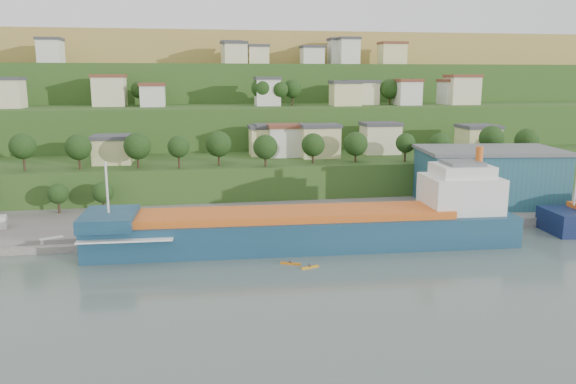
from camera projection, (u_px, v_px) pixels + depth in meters
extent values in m
plane|color=#455450|center=(303.00, 264.00, 93.70)|extent=(500.00, 500.00, 0.00)
cube|color=slate|center=(367.00, 218.00, 124.02)|extent=(220.00, 26.00, 4.00)
cube|color=#284719|center=(262.00, 196.00, 147.77)|extent=(260.00, 32.00, 20.00)
cube|color=#284719|center=(250.00, 176.00, 176.74)|extent=(280.00, 32.00, 44.00)
cube|color=#284719|center=(242.00, 162.00, 205.71)|extent=(300.00, 32.00, 70.00)
cube|color=olive|center=(229.00, 140.00, 277.17)|extent=(360.00, 120.00, 96.00)
cube|color=beige|center=(113.00, 151.00, 136.47)|extent=(8.89, 8.47, 6.01)
cube|color=#3F3F44|center=(112.00, 137.00, 135.78)|extent=(9.49, 9.07, 0.90)
cube|color=beige|center=(266.00, 142.00, 150.84)|extent=(8.51, 7.57, 7.17)
cube|color=#3F3F44|center=(266.00, 127.00, 150.03)|extent=(9.11, 8.17, 0.90)
cube|color=beige|center=(272.00, 141.00, 150.68)|extent=(8.75, 7.22, 7.49)
cube|color=#3F3F44|center=(272.00, 126.00, 149.84)|extent=(9.35, 7.82, 0.90)
cube|color=silver|center=(287.00, 142.00, 148.78)|extent=(9.66, 7.52, 7.59)
cube|color=brown|center=(287.00, 126.00, 147.92)|extent=(10.26, 8.12, 0.90)
cube|color=beige|center=(320.00, 142.00, 146.44)|extent=(9.68, 7.04, 7.82)
cube|color=#3F3F44|center=(320.00, 126.00, 145.56)|extent=(10.28, 7.64, 0.90)
cube|color=beige|center=(380.00, 140.00, 153.81)|extent=(9.76, 7.43, 7.67)
cube|color=#3F3F44|center=(381.00, 124.00, 152.95)|extent=(10.36, 8.03, 0.90)
cube|color=beige|center=(478.00, 140.00, 155.47)|extent=(9.60, 8.97, 6.87)
cube|color=#3F3F44|center=(479.00, 126.00, 154.69)|extent=(10.20, 9.57, 0.90)
cube|color=beige|center=(5.00, 94.00, 158.54)|extent=(9.92, 7.48, 7.84)
cube|color=#3F3F44|center=(3.00, 78.00, 157.66)|extent=(10.52, 8.08, 0.90)
cube|color=beige|center=(110.00, 92.00, 169.09)|extent=(9.35, 8.48, 8.56)
cube|color=brown|center=(109.00, 76.00, 168.13)|extent=(9.95, 9.08, 0.90)
cube|color=silver|center=(153.00, 96.00, 167.72)|extent=(7.00, 8.57, 6.07)
cube|color=brown|center=(152.00, 84.00, 167.02)|extent=(7.60, 9.17, 0.90)
cube|color=silver|center=(267.00, 93.00, 172.06)|extent=(7.29, 7.03, 7.89)
cube|color=#3F3F44|center=(267.00, 78.00, 171.17)|extent=(7.89, 7.63, 0.90)
cube|color=beige|center=(345.00, 95.00, 171.86)|extent=(8.59, 7.11, 6.71)
cube|color=#3F3F44|center=(345.00, 82.00, 171.10)|extent=(9.19, 7.71, 0.90)
cube|color=beige|center=(361.00, 94.00, 180.62)|extent=(9.79, 8.49, 6.82)
cube|color=#3F3F44|center=(361.00, 81.00, 179.84)|extent=(10.39, 9.09, 0.90)
cube|color=silver|center=(407.00, 93.00, 176.62)|extent=(7.15, 7.58, 7.20)
cube|color=brown|center=(408.00, 80.00, 175.81)|extent=(7.75, 8.18, 0.90)
cube|color=silver|center=(453.00, 93.00, 181.82)|extent=(7.64, 7.99, 7.13)
cube|color=brown|center=(454.00, 80.00, 181.01)|extent=(8.24, 8.59, 0.90)
cube|color=beige|center=(462.00, 91.00, 179.29)|extent=(9.55, 7.42, 8.56)
cube|color=brown|center=(463.00, 76.00, 178.33)|extent=(10.15, 8.02, 0.90)
cube|color=silver|center=(51.00, 52.00, 189.07)|extent=(7.41, 8.79, 7.72)
cube|color=#3F3F44|center=(50.00, 39.00, 188.20)|extent=(8.01, 9.39, 0.90)
cube|color=beige|center=(231.00, 54.00, 199.31)|extent=(7.02, 7.93, 7.31)
cube|color=#3F3F44|center=(231.00, 42.00, 198.48)|extent=(7.62, 8.53, 0.90)
cube|color=beige|center=(235.00, 54.00, 195.31)|extent=(7.78, 8.77, 6.80)
cube|color=#3F3F44|center=(235.00, 43.00, 194.53)|extent=(8.38, 9.37, 0.90)
cube|color=beige|center=(258.00, 56.00, 201.77)|extent=(7.03, 8.47, 6.12)
cube|color=#3F3F44|center=(258.00, 46.00, 201.06)|extent=(7.63, 9.07, 0.90)
cube|color=silver|center=(312.00, 57.00, 207.20)|extent=(7.96, 7.30, 6.11)
cube|color=#3F3F44|center=(312.00, 47.00, 206.49)|extent=(8.56, 7.90, 0.90)
cube|color=silver|center=(341.00, 53.00, 209.24)|extent=(9.12, 7.12, 8.95)
cube|color=#3F3F44|center=(341.00, 39.00, 208.24)|extent=(9.72, 7.72, 0.90)
cube|color=silver|center=(348.00, 52.00, 205.30)|extent=(7.07, 8.75, 8.94)
cube|color=#3F3F44|center=(348.00, 39.00, 204.30)|extent=(7.67, 9.35, 0.90)
cube|color=beige|center=(392.00, 55.00, 209.26)|extent=(9.24, 7.02, 7.59)
cube|color=brown|center=(393.00, 43.00, 208.41)|extent=(9.84, 7.62, 0.90)
cylinder|color=#382619|center=(24.00, 162.00, 125.52)|extent=(0.50, 0.50, 3.99)
sphere|color=black|center=(23.00, 146.00, 124.80)|extent=(5.77, 5.77, 5.77)
cylinder|color=#382619|center=(79.00, 162.00, 128.24)|extent=(0.50, 0.50, 3.42)
sphere|color=black|center=(78.00, 147.00, 127.57)|extent=(5.89, 5.89, 5.89)
cylinder|color=#382619|center=(138.00, 161.00, 129.69)|extent=(0.50, 0.50, 3.40)
sphere|color=black|center=(137.00, 146.00, 129.00)|extent=(6.21, 6.21, 6.21)
cylinder|color=#382619|center=(179.00, 161.00, 129.11)|extent=(0.50, 0.50, 3.65)
sphere|color=black|center=(178.00, 147.00, 128.46)|extent=(5.04, 5.04, 5.04)
cylinder|color=#382619|center=(219.00, 158.00, 133.37)|extent=(0.50, 0.50, 3.46)
sphere|color=black|center=(219.00, 144.00, 132.68)|extent=(6.09, 6.09, 6.09)
cylinder|color=#382619|center=(265.00, 160.00, 131.92)|extent=(0.50, 0.50, 3.04)
sphere|color=black|center=(265.00, 147.00, 131.30)|extent=(5.76, 5.76, 5.76)
cylinder|color=#382619|center=(313.00, 157.00, 136.92)|extent=(0.50, 0.50, 2.95)
sphere|color=black|center=(313.00, 145.00, 136.31)|extent=(5.66, 5.66, 5.66)
cylinder|color=#382619|center=(355.00, 156.00, 138.73)|extent=(0.50, 0.50, 2.92)
sphere|color=black|center=(356.00, 144.00, 138.10)|extent=(5.93, 5.93, 5.93)
cylinder|color=#382619|center=(405.00, 155.00, 139.23)|extent=(0.50, 0.50, 3.36)
sphere|color=black|center=(405.00, 143.00, 138.63)|extent=(4.84, 4.84, 4.84)
cylinder|color=#382619|center=(439.00, 156.00, 140.17)|extent=(0.50, 0.50, 2.78)
sphere|color=black|center=(440.00, 144.00, 139.58)|extent=(5.51, 5.51, 5.51)
cylinder|color=#382619|center=(491.00, 152.00, 143.64)|extent=(0.50, 0.50, 3.74)
sphere|color=black|center=(492.00, 138.00, 142.91)|extent=(6.25, 6.25, 6.25)
cylinder|color=#382619|center=(526.00, 152.00, 146.93)|extent=(0.50, 0.50, 2.73)
sphere|color=black|center=(527.00, 140.00, 146.31)|extent=(6.24, 6.24, 6.24)
cylinder|color=#382619|center=(262.00, 100.00, 171.08)|extent=(0.50, 0.50, 3.67)
sphere|color=black|center=(262.00, 88.00, 170.36)|extent=(6.36, 6.36, 6.36)
cylinder|color=#382619|center=(267.00, 99.00, 173.59)|extent=(0.50, 0.50, 3.74)
sphere|color=black|center=(267.00, 88.00, 172.87)|extent=(6.20, 6.20, 6.20)
cylinder|color=#382619|center=(412.00, 98.00, 181.33)|extent=(0.50, 0.50, 3.75)
sphere|color=black|center=(412.00, 87.00, 180.62)|extent=(6.00, 6.00, 6.00)
cylinder|color=#382619|center=(140.00, 100.00, 171.52)|extent=(0.50, 0.50, 3.37)
sphere|color=black|center=(140.00, 90.00, 170.89)|extent=(5.27, 5.27, 5.27)
cylinder|color=#382619|center=(390.00, 100.00, 178.46)|extent=(0.50, 0.50, 3.25)
sphere|color=black|center=(390.00, 89.00, 177.78)|extent=(6.29, 6.29, 6.29)
cylinder|color=#382619|center=(292.00, 100.00, 173.48)|extent=(0.50, 0.50, 3.53)
sphere|color=black|center=(292.00, 89.00, 172.81)|extent=(5.72, 5.72, 5.72)
cylinder|color=#382619|center=(280.00, 100.00, 170.59)|extent=(0.50, 0.50, 3.59)
sphere|color=black|center=(280.00, 90.00, 169.96)|extent=(4.91, 4.91, 4.91)
cube|color=#13334A|center=(305.00, 238.00, 103.36)|extent=(78.55, 15.58, 7.81)
cube|color=#D15B1B|center=(293.00, 214.00, 102.07)|extent=(58.39, 12.50, 1.34)
cube|color=#13334A|center=(109.00, 219.00, 96.66)|extent=(9.44, 12.64, 2.23)
cube|color=silver|center=(460.00, 193.00, 106.84)|extent=(13.85, 11.72, 6.69)
cube|color=silver|center=(462.00, 170.00, 105.94)|extent=(10.41, 9.34, 2.23)
cube|color=#595B5E|center=(462.00, 163.00, 105.65)|extent=(6.97, 6.97, 0.67)
cylinder|color=#D15B1B|center=(479.00, 155.00, 105.93)|extent=(1.39, 1.39, 3.35)
cylinder|color=silver|center=(107.00, 187.00, 95.54)|extent=(0.42, 0.42, 8.93)
cube|color=silver|center=(130.00, 232.00, 97.71)|extent=(16.14, 13.26, 0.28)
cylinder|color=silver|center=(576.00, 188.00, 109.66)|extent=(0.33, 0.33, 6.92)
cube|color=#205960|center=(488.00, 178.00, 128.60)|extent=(32.03, 21.64, 12.00)
cube|color=#595B5E|center=(490.00, 150.00, 127.32)|extent=(33.15, 22.76, 0.80)
cube|color=silver|center=(52.00, 240.00, 102.01)|extent=(4.31, 3.05, 0.81)
cube|color=orange|center=(291.00, 263.00, 93.74)|extent=(3.37, 1.95, 0.26)
sphere|color=#3F3F44|center=(291.00, 261.00, 93.65)|extent=(0.60, 0.60, 0.60)
cube|color=orange|center=(310.00, 267.00, 91.96)|extent=(3.19, 1.53, 0.24)
sphere|color=#3F3F44|center=(310.00, 265.00, 91.88)|extent=(0.56, 0.56, 0.56)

